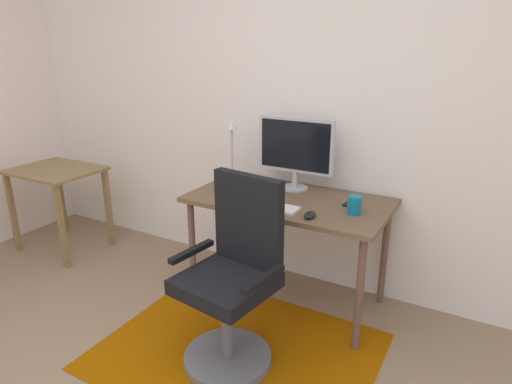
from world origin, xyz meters
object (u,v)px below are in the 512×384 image
object	(u,v)px
keyboard	(264,205)
cell_phone	(352,203)
computer_mouse	(310,215)
desk_lamp	(232,143)
monitor	(296,148)
desk	(288,210)
office_chair	(233,287)
coffee_cup	(354,205)
side_table	(57,183)

from	to	relation	value
keyboard	cell_phone	xyz separation A→B (m)	(0.45, 0.31, -0.00)
computer_mouse	desk_lamp	xyz separation A→B (m)	(-0.75, 0.37, 0.27)
monitor	desk_lamp	distance (m)	0.46
monitor	keyboard	xyz separation A→B (m)	(-0.01, -0.41, -0.28)
computer_mouse	cell_phone	distance (m)	0.36
desk	office_chair	distance (m)	0.71
desk	keyboard	xyz separation A→B (m)	(-0.06, -0.21, 0.09)
desk	monitor	xyz separation A→B (m)	(-0.05, 0.20, 0.36)
desk_lamp	computer_mouse	bearing A→B (deg)	-26.32
coffee_cup	office_chair	size ratio (longest dim) A/B	0.10
office_chair	side_table	distance (m)	2.08
desk_lamp	side_table	xyz separation A→B (m)	(-1.51, -0.33, -0.44)
desk	cell_phone	size ratio (longest dim) A/B	9.08
desk	side_table	xyz separation A→B (m)	(-2.02, -0.20, -0.08)
keyboard	desk_lamp	world-z (taller)	desk_lamp
desk	monitor	distance (m)	0.42
coffee_cup	office_chair	world-z (taller)	office_chair
coffee_cup	desk_lamp	world-z (taller)	desk_lamp
coffee_cup	side_table	xyz separation A→B (m)	(-2.46, -0.14, -0.21)
monitor	coffee_cup	bearing A→B (deg)	-27.33
cell_phone	desk_lamp	xyz separation A→B (m)	(-0.90, 0.04, 0.28)
office_chair	keyboard	bearing A→B (deg)	105.92
keyboard	desk_lamp	distance (m)	0.63
coffee_cup	computer_mouse	bearing A→B (deg)	-136.89
computer_mouse	desk_lamp	bearing A→B (deg)	153.68
coffee_cup	office_chair	distance (m)	0.84
desk	coffee_cup	xyz separation A→B (m)	(0.44, -0.06, 0.13)
keyboard	coffee_cup	world-z (taller)	coffee_cup
monitor	coffee_cup	distance (m)	0.60
computer_mouse	monitor	bearing A→B (deg)	123.89
keyboard	computer_mouse	size ratio (longest dim) A/B	4.13
desk	keyboard	distance (m)	0.24
side_table	coffee_cup	bearing A→B (deg)	3.31
desk	keyboard	size ratio (longest dim) A/B	2.96
side_table	computer_mouse	bearing A→B (deg)	-1.08
desk	computer_mouse	size ratio (longest dim) A/B	12.22
desk	keyboard	bearing A→B (deg)	-106.88
coffee_cup	desk_lamp	distance (m)	1.00
computer_mouse	side_table	distance (m)	2.27
desk_lamp	side_table	bearing A→B (deg)	-167.67
monitor	keyboard	bearing A→B (deg)	-91.97
keyboard	cell_phone	size ratio (longest dim) A/B	3.07
monitor	cell_phone	distance (m)	0.53
desk	side_table	bearing A→B (deg)	-174.41
desk	side_table	world-z (taller)	desk
desk	cell_phone	world-z (taller)	cell_phone
computer_mouse	coffee_cup	xyz separation A→B (m)	(0.20, 0.19, 0.04)
desk_lamp	side_table	world-z (taller)	desk_lamp
desk_lamp	office_chair	distance (m)	1.12
computer_mouse	side_table	bearing A→B (deg)	178.92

